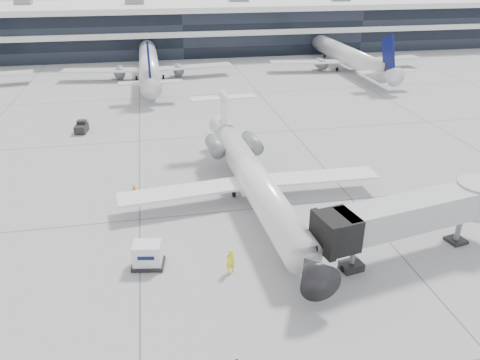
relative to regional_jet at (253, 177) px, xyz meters
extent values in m
plane|color=#99999C|center=(-0.59, -1.71, -2.46)|extent=(220.00, 220.00, 0.00)
cube|color=black|center=(-0.59, 80.29, 2.54)|extent=(170.00, 22.00, 10.00)
cylinder|color=white|center=(0.05, -0.90, -0.08)|extent=(4.05, 24.99, 2.80)
cone|color=black|center=(0.75, -14.78, -0.08)|extent=(2.94, 3.04, 2.80)
cone|color=white|center=(-0.67, 13.18, 0.23)|extent=(2.82, 3.45, 2.66)
cube|color=white|center=(-6.74, -0.21, -0.80)|extent=(11.64, 4.04, 0.23)
cube|color=white|center=(6.72, 0.47, -0.80)|extent=(11.45, 2.91, 0.23)
cylinder|color=slate|center=(-2.45, 7.48, 0.34)|extent=(1.73, 3.60, 1.55)
cylinder|color=slate|center=(1.69, 7.69, 0.34)|extent=(1.73, 3.60, 1.55)
cube|color=white|center=(-0.64, 12.55, 2.41)|extent=(0.43, 2.71, 4.66)
cube|color=white|center=(-0.66, 12.97, 4.07)|extent=(7.54, 2.03, 0.17)
cylinder|color=black|center=(0.54, -10.74, -2.17)|extent=(0.22, 0.59, 0.58)
cylinder|color=black|center=(-1.61, 1.09, -2.13)|extent=(0.28, 0.68, 0.66)
cylinder|color=black|center=(1.49, 1.25, -2.13)|extent=(0.28, 0.68, 0.66)
cube|color=#B7BABC|center=(9.58, -11.25, 1.31)|extent=(12.53, 4.73, 2.28)
cube|color=black|center=(3.37, -12.44, 1.23)|extent=(2.77, 3.19, 2.46)
cylinder|color=slate|center=(4.84, -12.16, -1.23)|extent=(0.39, 0.39, 2.46)
cube|color=black|center=(4.84, -12.16, -2.15)|extent=(1.78, 1.50, 0.61)
cylinder|color=slate|center=(14.75, -10.25, -1.14)|extent=(0.44, 0.44, 2.63)
cylinder|color=#B7BABC|center=(16.04, -10.01, 1.31)|extent=(3.51, 3.51, 2.63)
imported|color=#FFF71A|center=(-4.02, -10.71, -1.47)|extent=(0.82, 0.64, 1.97)
cube|color=black|center=(-9.93, -8.84, -2.28)|extent=(2.62, 2.11, 0.29)
cube|color=white|center=(-9.93, -8.84, -1.31)|extent=(2.28, 1.86, 1.64)
cone|color=orange|center=(-11.13, 4.40, -2.16)|extent=(0.38, 0.38, 0.59)
cube|color=orange|center=(-11.13, 4.40, -2.44)|extent=(0.53, 0.53, 0.03)
cube|color=black|center=(-18.07, 23.01, -1.87)|extent=(1.74, 2.54, 0.96)
cube|color=black|center=(-17.99, 23.54, -1.23)|extent=(1.31, 1.13, 0.53)
cylinder|color=black|center=(-18.52, 23.95, -2.23)|extent=(0.26, 0.49, 0.47)
cylinder|color=black|center=(-17.36, 23.76, -2.23)|extent=(0.26, 0.49, 0.47)
cylinder|color=black|center=(-18.79, 22.26, -2.23)|extent=(0.26, 0.49, 0.47)
cylinder|color=black|center=(-17.63, 22.07, -2.23)|extent=(0.26, 0.49, 0.47)
camera|label=1|loc=(-8.73, -38.55, 18.54)|focal=35.00mm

